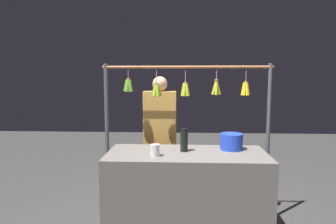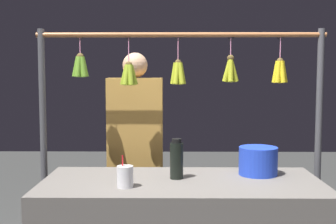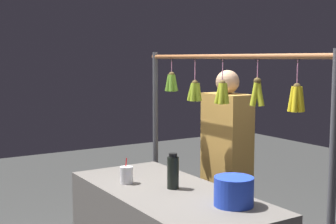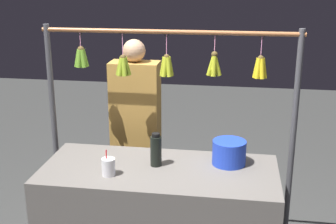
% 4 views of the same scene
% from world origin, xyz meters
% --- Properties ---
extents(market_counter, '(1.59, 0.71, 0.91)m').
position_xyz_m(market_counter, '(0.00, 0.00, 0.46)').
color(market_counter, '#66605B').
rests_on(market_counter, ground).
extents(display_rack, '(1.89, 0.11, 1.81)m').
position_xyz_m(display_rack, '(0.01, -0.44, 1.25)').
color(display_rack, '#4C4C51').
rests_on(display_rack, ground).
extents(water_bottle, '(0.08, 0.08, 0.23)m').
position_xyz_m(water_bottle, '(0.03, -0.05, 1.02)').
color(water_bottle, black).
rests_on(water_bottle, market_counter).
extents(blue_bucket, '(0.23, 0.23, 0.17)m').
position_xyz_m(blue_bucket, '(-0.46, -0.15, 1.00)').
color(blue_bucket, blue).
rests_on(blue_bucket, market_counter).
extents(drink_cup, '(0.09, 0.09, 0.17)m').
position_xyz_m(drink_cup, '(0.31, 0.15, 0.97)').
color(drink_cup, silver).
rests_on(drink_cup, market_counter).
extents(vendor_person, '(0.40, 0.21, 1.67)m').
position_xyz_m(vendor_person, '(0.32, -0.73, 0.83)').
color(vendor_person, '#2D2D38').
rests_on(vendor_person, ground).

